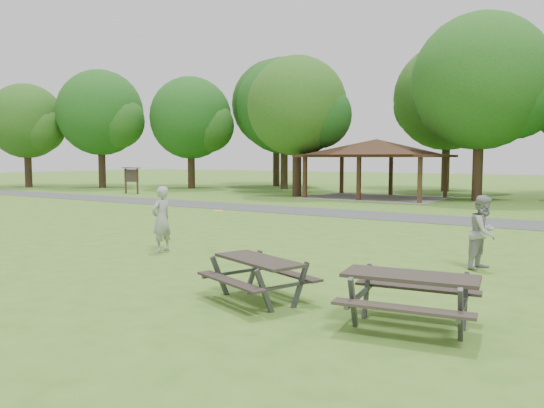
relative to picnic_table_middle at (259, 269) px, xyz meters
The scene contains 17 objects.
ground 3.69m from the picnic_table_middle, behind, with size 160.00×160.00×0.00m, color #447321.
asphalt_path 14.93m from the picnic_table_middle, 104.01° to the left, with size 120.00×3.20×0.02m, color #444446.
pavilion 25.75m from the picnic_table_middle, 107.28° to the left, with size 8.60×7.01×3.76m.
notice_board 29.99m from the picnic_table_middle, 141.96° to the left, with size 1.60×0.30×1.88m.
tree_row_a 39.13m from the picnic_table_middle, 144.48° to the left, with size 7.56×7.20×9.97m.
tree_row_b 36.11m from the picnic_table_middle, 133.33° to the left, with size 7.14×6.80×9.28m.
tree_row_c 34.82m from the picnic_table_middle, 120.70° to the left, with size 8.19×7.80×10.67m.
tree_row_d 26.70m from the picnic_table_middle, 118.58° to the left, with size 6.93×6.60×9.27m.
tree_row_e 26.29m from the picnic_table_middle, 93.40° to the left, with size 8.40×8.00×11.02m.
tree_deep_a 39.41m from the picnic_table_middle, 121.86° to the left, with size 8.40×8.00×11.38m.
tree_deep_b 34.53m from the picnic_table_middle, 99.34° to the left, with size 8.40×8.00×11.13m.
tree_flank_left 42.59m from the picnic_table_middle, 152.54° to the left, with size 6.72×6.40×8.93m.
picnic_table_middle is the anchor object (origin of this frame).
picnic_table_far 2.78m from the picnic_table_middle, ahead, with size 2.19×1.86×0.86m.
frisbee_in_flight 4.73m from the picnic_table_middle, 137.27° to the left, with size 0.26×0.26×0.02m.
frisbee_thrower 5.73m from the picnic_table_middle, 151.95° to the left, with size 0.65×0.43×1.79m, color #9A9A9C.
frisbee_catcher 5.83m from the picnic_table_middle, 61.29° to the left, with size 0.83×0.65×1.71m, color #98989B.
Camera 1 is at (8.89, -8.19, 2.57)m, focal length 35.00 mm.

